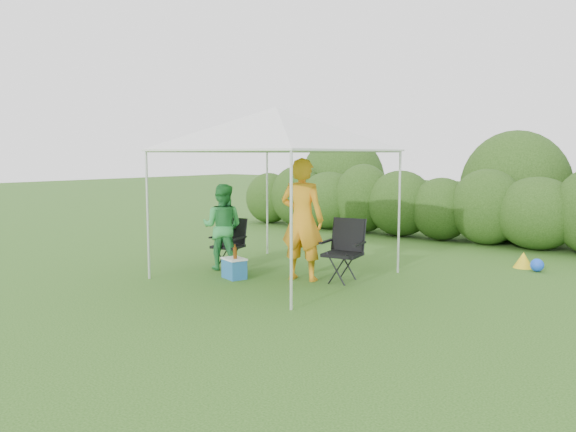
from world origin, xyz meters
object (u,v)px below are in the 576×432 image
Objects in this scene: canopy at (276,129)px; woman at (223,227)px; cooler at (234,268)px; chair_right at (345,246)px; chair_left at (230,240)px; man at (302,219)px.

canopy is 2.03× the size of woman.
canopy is 6.50× the size of cooler.
chair_right reaches higher than cooler.
man is (1.64, -0.01, 0.49)m from chair_left.
chair_right is 1.87m from cooler.
chair_right is 2.12× the size of cooler.
cooler is at bearing 121.17° from woman.
cooler is at bearing -156.86° from chair_right.
chair_right is 0.66× the size of woman.
man is (-0.58, -0.39, 0.43)m from chair_right.
cooler is at bearing -54.18° from chair_left.
man is at bearing 159.45° from woman.
man is 4.18× the size of cooler.
chair_right is at bearing -2.69° from chair_left.
man is at bearing -156.73° from chair_right.
canopy is 2.03m from woman.
woman is 1.01m from cooler.
woman is at bearing -8.77° from man.
chair_right is at bearing 50.86° from cooler.
chair_left is 1.87× the size of cooler.
cooler is (0.70, -0.43, -0.59)m from woman.
chair_left is 1.71m from man.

